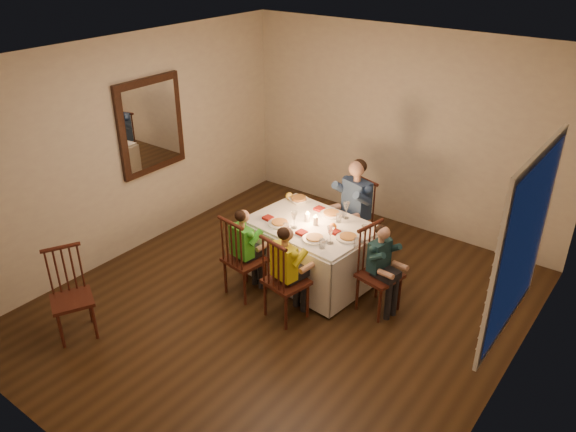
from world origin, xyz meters
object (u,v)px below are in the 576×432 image
Objects in this scene: chair_near_left at (246,292)px; adult at (352,253)px; chair_near_right at (286,316)px; chair_end at (377,309)px; chair_adult at (352,253)px; child_green at (246,292)px; child_yellow at (286,316)px; serving_bowl at (299,200)px; dining_table at (311,239)px; chair_extra at (79,334)px; child_teal at (377,309)px.

chair_near_left is 1.53m from adult.
chair_near_right is 1.00× the size of chair_end.
child_green reaches higher than chair_adult.
serving_bowl is (-0.64, 1.09, 0.74)m from child_yellow.
serving_bowl is at bearing 147.05° from dining_table.
serving_bowl is (-1.35, 0.42, 0.74)m from chair_end.
dining_table is at bearing 96.00° from chair_end.
chair_extra is (-0.87, -1.55, 0.00)m from chair_near_left.
serving_bowl reaches higher than chair_end.
dining_table is 0.92m from adult.
child_green is (-0.00, -0.00, 0.00)m from chair_near_left.
child_green is 1.03× the size of child_teal.
chair_extra is (-1.36, -3.00, 0.00)m from chair_adult.
chair_adult is 0.00m from adult.
dining_table is 0.93m from child_yellow.
child_green is (-0.40, -0.69, -0.50)m from dining_table.
chair_adult reaches higher than chair_extra.
serving_bowl reaches higher than chair_near_right.
chair_near_right is 0.96× the size of child_teal.
child_green is at bearing -114.18° from dining_table.
chair_near_left is at bearing 125.69° from chair_end.
chair_near_right is 0.97m from chair_end.
child_teal is 4.52× the size of serving_bowl.
child_yellow is at bearing 144.56° from child_teal.
chair_extra is 0.91× the size of child_green.
chair_adult is 1.51m from chair_near_right.
dining_table is 2.62m from chair_extra.
serving_bowl is (-1.35, 0.42, 0.74)m from child_teal.
chair_end is 0.78× the size of adult.
chair_extra is at bearing -98.68° from chair_adult.
serving_bowl is at bearing -48.89° from chair_near_right.
child_teal is (0.71, 0.67, 0.00)m from child_yellow.
serving_bowl reaches higher than adult.
chair_extra is at bearing -98.68° from adult.
child_yellow is at bearing -18.01° from chair_extra.
chair_adult is 1.00m from serving_bowl.
dining_table is at bearing -81.68° from chair_adult.
child_yellow is at bearing -68.13° from dining_table.
chair_near_left and chair_near_right have the same top height.
child_teal is 1.59m from serving_bowl.
chair_adult is 1.17m from chair_end.
chair_near_left is (-0.50, -1.45, 0.00)m from chair_adult.
child_teal reaches higher than chair_adult.
child_green reaches higher than chair_near_right.
chair_end is 1.59m from serving_bowl.
chair_near_left and chair_end have the same top height.
child_teal is at bearing -147.42° from chair_near_left.
child_teal is (2.19, 2.16, 0.00)m from chair_extra.
dining_table is at bearing -63.27° from child_yellow.
adult reaches higher than chair_end.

